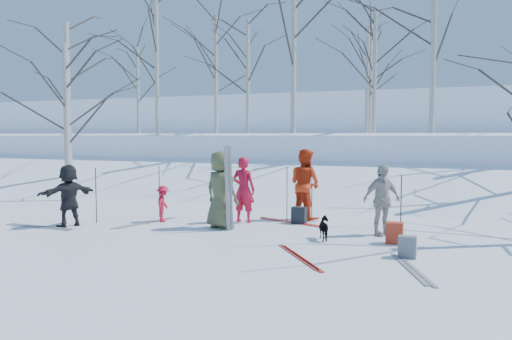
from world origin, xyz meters
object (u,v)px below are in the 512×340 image
at_px(skier_cream_east, 382,200).
at_px(backpack_grey, 407,247).
at_px(skier_redor_behind, 305,184).
at_px(skier_olive_center, 221,190).
at_px(backpack_dark, 299,215).
at_px(dog, 326,228).
at_px(skier_red_seated, 163,204).
at_px(backpack_red, 395,233).
at_px(skier_grey_west, 68,195).
at_px(skier_red_north, 244,190).

xyz_separation_m(skier_cream_east, backpack_grey, (0.70, -1.82, -0.57)).
bearing_deg(skier_redor_behind, skier_olive_center, 79.23).
height_order(skier_redor_behind, backpack_grey, skier_redor_behind).
bearing_deg(backpack_dark, skier_cream_east, -19.01).
distance_m(dog, backpack_grey, 1.92).
height_order(skier_red_seated, backpack_red, skier_red_seated).
distance_m(skier_cream_east, skier_grey_west, 7.09).
xyz_separation_m(skier_olive_center, backpack_dark, (1.48, 1.24, -0.68)).
distance_m(skier_redor_behind, backpack_red, 3.31).
distance_m(skier_olive_center, skier_grey_west, 3.57).
bearing_deg(skier_red_north, skier_redor_behind, -139.81).
distance_m(dog, backpack_dark, 1.91).
bearing_deg(skier_red_north, skier_olive_center, 81.49).
relative_size(skier_red_seated, backpack_dark, 2.23).
bearing_deg(skier_cream_east, backpack_dark, 117.73).
height_order(skier_olive_center, skier_red_seated, skier_olive_center).
distance_m(skier_red_seated, backpack_dark, 3.33).
xyz_separation_m(skier_olive_center, backpack_grey, (4.21, -1.28, -0.69)).
xyz_separation_m(skier_olive_center, skier_redor_behind, (1.42, 1.91, 0.00)).
bearing_deg(dog, backpack_grey, 122.00).
relative_size(skier_red_north, backpack_dark, 4.00).
height_order(skier_olive_center, skier_grey_west, skier_olive_center).
height_order(skier_cream_east, dog, skier_cream_east).
distance_m(backpack_red, backpack_grey, 1.13).
xyz_separation_m(skier_olive_center, skier_grey_west, (-3.38, -1.13, -0.16)).
height_order(backpack_grey, backpack_dark, backpack_dark).
height_order(skier_cream_east, skier_grey_west, skier_cream_east).
bearing_deg(backpack_red, dog, -173.69).
bearing_deg(dog, skier_grey_west, -21.64).
height_order(skier_red_seated, backpack_dark, skier_red_seated).
relative_size(skier_redor_behind, backpack_grey, 4.66).
bearing_deg(backpack_red, skier_red_north, 163.13).
distance_m(skier_grey_west, backpack_grey, 7.61).
bearing_deg(skier_cream_east, skier_red_seated, 140.32).
distance_m(skier_red_north, skier_redor_behind, 1.60).
xyz_separation_m(skier_red_seated, backpack_dark, (3.16, 1.02, -0.25)).
xyz_separation_m(skier_cream_east, skier_grey_west, (-6.89, -1.67, -0.03)).
bearing_deg(skier_red_seated, backpack_dark, -90.63).
height_order(skier_red_north, backpack_dark, skier_red_north).
bearing_deg(backpack_grey, skier_cream_east, 110.97).
bearing_deg(skier_red_north, backpack_dark, -164.37).
bearing_deg(skier_red_seated, dog, -116.35).
bearing_deg(skier_red_north, skier_grey_west, 31.71).
relative_size(skier_olive_center, skier_grey_west, 1.22).
distance_m(skier_red_seated, backpack_grey, 6.08).
xyz_separation_m(skier_red_north, skier_red_seated, (-1.85, -0.70, -0.36)).
distance_m(skier_grey_west, dog, 5.98).
bearing_deg(skier_olive_center, skier_redor_behind, -110.09).
bearing_deg(backpack_dark, skier_grey_west, -153.96).
relative_size(backpack_red, backpack_grey, 1.11).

